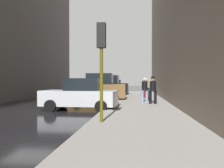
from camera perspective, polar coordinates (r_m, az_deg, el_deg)
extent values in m
plane|color=black|center=(12.84, -20.57, -6.60)|extent=(120.00, 120.00, 0.00)
cube|color=gray|center=(11.47, 7.50, -7.06)|extent=(4.00, 40.00, 0.15)
cube|color=#B7BABF|center=(12.50, -8.38, -3.57)|extent=(4.22, 1.87, 0.84)
cube|color=black|center=(12.41, -7.50, -0.13)|extent=(1.90, 1.58, 0.70)
cylinder|color=black|center=(13.81, -12.88, -4.70)|extent=(0.64, 0.23, 0.64)
cylinder|color=black|center=(12.10, -15.81, -5.50)|extent=(0.64, 0.23, 0.64)
cylinder|color=black|center=(13.16, -1.56, -4.96)|extent=(0.64, 0.23, 0.64)
cylinder|color=black|center=(11.35, -2.90, -5.89)|extent=(0.64, 0.23, 0.64)
cube|color=brown|center=(18.04, -3.83, -1.78)|extent=(4.66, 1.98, 1.10)
cube|color=black|center=(18.00, -3.20, 1.34)|extent=(2.12, 1.63, 0.90)
cylinder|color=black|center=(19.24, -7.85, -3.11)|extent=(0.65, 0.24, 0.64)
cylinder|color=black|center=(17.45, -9.13, -3.52)|extent=(0.65, 0.24, 0.64)
cylinder|color=black|center=(18.84, 1.09, -3.19)|extent=(0.65, 0.24, 0.64)
cylinder|color=black|center=(17.00, 0.73, -3.63)|extent=(0.65, 0.24, 0.64)
cube|color=black|center=(24.23, -1.24, -1.10)|extent=(4.65, 1.97, 1.10)
cube|color=black|center=(24.19, -0.78, 1.22)|extent=(2.12, 1.62, 0.90)
cylinder|color=black|center=(25.43, -4.24, -2.13)|extent=(0.65, 0.24, 0.64)
cylinder|color=black|center=(23.64, -5.18, -2.36)|extent=(0.65, 0.24, 0.64)
cylinder|color=black|center=(24.98, 2.48, -2.18)|extent=(0.65, 0.24, 0.64)
cylinder|color=black|center=(23.15, 2.05, -2.43)|extent=(0.65, 0.24, 0.64)
cube|color=navy|center=(29.43, 0.08, -1.00)|extent=(4.25, 1.97, 0.84)
cube|color=black|center=(29.40, 0.47, 0.46)|extent=(1.94, 1.62, 0.70)
cylinder|color=black|center=(30.49, -2.35, -1.63)|extent=(0.65, 0.24, 0.64)
cylinder|color=black|center=(28.67, -2.78, -1.79)|extent=(0.65, 0.24, 0.64)
cylinder|color=black|center=(30.29, 2.79, -1.64)|extent=(0.65, 0.24, 0.64)
cylinder|color=black|center=(28.46, 2.68, -1.81)|extent=(0.65, 0.24, 0.64)
cylinder|color=red|center=(14.07, 0.92, -4.15)|extent=(0.22, 0.22, 0.55)
sphere|color=red|center=(14.04, 0.92, -2.80)|extent=(0.20, 0.20, 0.20)
cylinder|color=red|center=(14.08, 0.27, -4.03)|extent=(0.10, 0.09, 0.09)
cylinder|color=red|center=(14.05, 1.57, -4.04)|extent=(0.10, 0.09, 0.09)
cylinder|color=#514C0F|center=(7.95, -2.78, 2.98)|extent=(0.12, 0.12, 3.60)
cube|color=black|center=(8.11, -2.79, 12.55)|extent=(0.32, 0.24, 0.90)
sphere|color=red|center=(8.30, -2.65, 14.26)|extent=(0.14, 0.14, 0.14)
sphere|color=yellow|center=(8.24, -2.64, 12.37)|extent=(0.14, 0.14, 0.14)
sphere|color=green|center=(8.19, -2.64, 10.45)|extent=(0.14, 0.14, 0.14)
cylinder|color=black|center=(20.24, 9.51, -2.19)|extent=(0.21, 0.21, 0.85)
cylinder|color=black|center=(20.17, 8.63, -2.20)|extent=(0.21, 0.21, 0.85)
cylinder|color=tan|center=(20.18, 9.08, -0.11)|extent=(0.46, 0.46, 0.62)
sphere|color=tan|center=(20.18, 9.08, 1.11)|extent=(0.24, 0.24, 0.24)
cylinder|color=#728CB2|center=(15.36, 7.95, -3.17)|extent=(0.22, 0.22, 0.85)
cylinder|color=#728CB2|center=(15.45, 9.09, -3.15)|extent=(0.22, 0.22, 0.85)
cylinder|color=black|center=(15.37, 8.53, -0.42)|extent=(0.49, 0.49, 0.62)
sphere|color=beige|center=(15.37, 8.53, 1.18)|extent=(0.24, 0.24, 0.24)
cylinder|color=black|center=(14.42, 10.00, -3.44)|extent=(0.19, 0.19, 0.85)
cylinder|color=black|center=(14.46, 11.26, -3.43)|extent=(0.19, 0.19, 0.85)
cylinder|color=black|center=(14.40, 10.64, -0.52)|extent=(0.42, 0.42, 0.62)
sphere|color=tan|center=(14.40, 10.64, 1.19)|extent=(0.24, 0.24, 0.24)
cylinder|color=black|center=(14.40, 10.64, 1.48)|extent=(0.34, 0.34, 0.02)
cylinder|color=black|center=(14.40, 10.65, 1.72)|extent=(0.23, 0.23, 0.11)
cube|color=#591414|center=(19.43, 8.32, -2.57)|extent=(0.44, 0.61, 0.68)
cylinder|color=#333333|center=(19.40, 8.32, -1.04)|extent=(0.02, 0.02, 0.36)
cube|color=black|center=(16.95, 9.61, -3.76)|extent=(0.32, 0.44, 0.28)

